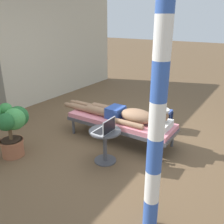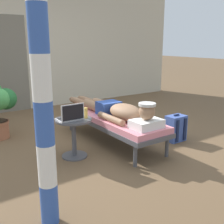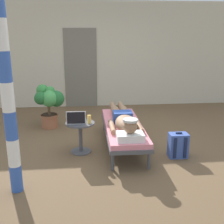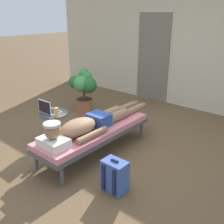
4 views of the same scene
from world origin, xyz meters
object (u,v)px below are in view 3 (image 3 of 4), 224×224
Objects in this scene: drink_glass at (89,119)px; porch_post at (8,97)px; lounge_chair at (123,128)px; backpack at (178,145)px; side_table at (80,132)px; person_reclining at (124,120)px; laptop at (76,120)px; potted_plant at (49,103)px.

porch_post is (-0.95, -1.08, 0.64)m from drink_glass.
backpack is (0.83, -0.51, -0.15)m from lounge_chair.
lounge_chair is 3.75× the size of side_table.
person_reclining is (0.00, -0.10, 0.17)m from lounge_chair.
laptop is at bearing -170.55° from person_reclining.
person_reclining is at bearing 6.32° from side_table.
porch_post reaches higher than lounge_chair.
porch_post is at bearing -141.97° from person_reclining.
drink_glass is (0.15, -0.05, 0.24)m from side_table.
potted_plant is 0.36× the size of porch_post.
lounge_chair is 0.87m from laptop.
person_reclining reaches higher than drink_glass.
lounge_chair is 6.33× the size of laptop.
porch_post is at bearing -124.66° from laptop.
backpack is 2.71m from porch_post.
porch_post is (-0.80, -1.13, 0.88)m from side_table.
laptop is 1.49m from potted_plant.
backpack is 0.17× the size of porch_post.
potted_plant reaches higher than backpack.
potted_plant is (-0.80, 1.36, -0.05)m from drink_glass.
side_table is 0.58× the size of potted_plant.
person_reclining is at bearing 12.71° from drink_glass.
drink_glass is at bearing -0.02° from laptop.
person_reclining is 5.12× the size of backpack.
porch_post reaches higher than person_reclining.
person_reclining reaches higher than lounge_chair.
side_table is 1.69× the size of laptop.
potted_plant reaches higher than laptop.
potted_plant is (-1.39, 1.14, 0.20)m from lounge_chair.
side_table is at bearing -173.68° from person_reclining.
drink_glass is (-0.59, -0.23, 0.25)m from lounge_chair.
person_reclining is at bearing -90.00° from lounge_chair.
lounge_chair is 14.24× the size of drink_glass.
potted_plant reaches higher than drink_glass.
person_reclining is 0.88× the size of porch_post.
person_reclining is at bearing 9.45° from laptop.
backpack is at bearing -9.94° from laptop.
drink_glass is at bearing 168.63° from backpack.
porch_post is (-1.55, -1.30, 0.89)m from lounge_chair.
lounge_chair is at bearing 90.00° from person_reclining.
porch_post is (-2.37, -0.79, 1.04)m from backpack.
lounge_chair is 4.63× the size of backpack.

